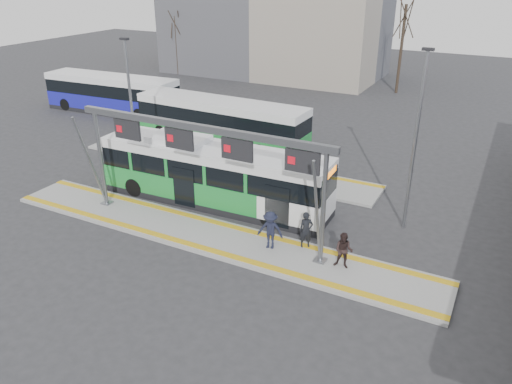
# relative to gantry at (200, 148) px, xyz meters

# --- Properties ---
(ground) EXTENTS (120.00, 120.00, 0.00)m
(ground) POSITION_rel_gantry_xyz_m (0.35, -0.25, -4.30)
(ground) COLOR #2D2D30
(ground) RESTS_ON ground
(platform_main) EXTENTS (22.00, 3.00, 0.15)m
(platform_main) POSITION_rel_gantry_xyz_m (0.35, -0.25, -4.22)
(platform_main) COLOR gray
(platform_main) RESTS_ON ground
(platform_second) EXTENTS (20.00, 3.00, 0.15)m
(platform_second) POSITION_rel_gantry_xyz_m (-3.65, 7.75, -4.22)
(platform_second) COLOR gray
(platform_second) RESTS_ON ground
(tactile_main) EXTENTS (22.00, 2.65, 0.02)m
(tactile_main) POSITION_rel_gantry_xyz_m (0.35, -0.25, -4.14)
(tactile_main) COLOR gold
(tactile_main) RESTS_ON platform_main
(tactile_second) EXTENTS (20.00, 0.35, 0.02)m
(tactile_second) POSITION_rel_gantry_xyz_m (-3.65, 8.90, -4.14)
(tactile_second) COLOR gold
(tactile_second) RESTS_ON platform_second
(gantry) EXTENTS (13.00, 1.68, 5.20)m
(gantry) POSITION_rel_gantry_xyz_m (0.00, 0.00, 0.00)
(gantry) COLOR slate
(gantry) RESTS_ON platform_main
(hero_bus) EXTENTS (12.61, 3.10, 3.45)m
(hero_bus) POSITION_rel_gantry_xyz_m (-1.36, 3.08, -2.72)
(hero_bus) COLOR black
(hero_bus) RESTS_ON ground
(bg_bus_green) EXTENTS (12.69, 3.09, 3.15)m
(bg_bus_green) POSITION_rel_gantry_xyz_m (-5.92, 11.32, -2.74)
(bg_bus_green) COLOR black
(bg_bus_green) RESTS_ON ground
(bg_bus_blue) EXTENTS (12.10, 3.36, 3.12)m
(bg_bus_blue) POSITION_rel_gantry_xyz_m (-18.45, 14.11, -2.76)
(bg_bus_blue) COLOR black
(bg_bus_blue) RESTS_ON ground
(passenger_a) EXTENTS (0.73, 0.65, 1.67)m
(passenger_a) POSITION_rel_gantry_xyz_m (4.84, 0.85, -3.31)
(passenger_a) COLOR black
(passenger_a) RESTS_ON platform_main
(passenger_b) EXTENTS (0.82, 0.67, 1.59)m
(passenger_b) POSITION_rel_gantry_xyz_m (6.85, 0.02, -3.36)
(passenger_b) COLOR black
(passenger_b) RESTS_ON platform_main
(passenger_c) EXTENTS (1.25, 0.87, 1.77)m
(passenger_c) POSITION_rel_gantry_xyz_m (3.47, 0.03, -3.26)
(passenger_c) COLOR black
(passenger_c) RESTS_ON platform_main
(tree_left) EXTENTS (1.40, 1.40, 7.45)m
(tree_left) POSITION_rel_gantry_xyz_m (-7.49, 31.21, 1.35)
(tree_left) COLOR #382B21
(tree_left) RESTS_ON ground
(tree_mid) EXTENTS (1.40, 1.40, 9.33)m
(tree_mid) POSITION_rel_gantry_xyz_m (1.37, 32.52, 2.78)
(tree_mid) COLOR #382B21
(tree_mid) RESTS_ON ground
(tree_far) EXTENTS (1.40, 1.40, 7.22)m
(tree_far) POSITION_rel_gantry_xyz_m (-22.99, 29.87, 1.18)
(tree_far) COLOR #382B21
(tree_far) RESTS_ON ground
(lamp_west) EXTENTS (0.50, 0.25, 7.98)m
(lamp_west) POSITION_rel_gantry_xyz_m (-7.72, 4.45, -0.07)
(lamp_west) COLOR slate
(lamp_west) RESTS_ON ground
(lamp_east) EXTENTS (0.50, 0.25, 8.50)m
(lamp_east) POSITION_rel_gantry_xyz_m (8.27, 4.99, 0.19)
(lamp_east) COLOR slate
(lamp_east) RESTS_ON ground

